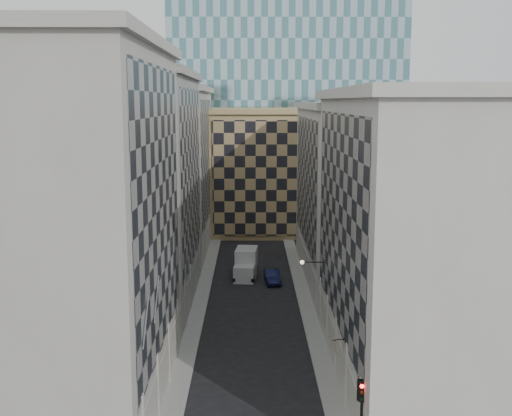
{
  "coord_description": "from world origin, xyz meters",
  "views": [
    {
      "loc": [
        -0.21,
        -29.3,
        19.79
      ],
      "look_at": [
        0.16,
        13.37,
        12.69
      ],
      "focal_mm": 45.0,
      "sensor_mm": 36.0,
      "label": 1
    }
  ],
  "objects": [
    {
      "name": "bracket_lamp",
      "position": [
        4.38,
        24.0,
        6.2
      ],
      "size": [
        1.98,
        0.36,
        0.36
      ],
      "color": "black",
      "rests_on": "ground"
    },
    {
      "name": "tan_block",
      "position": [
        2.0,
        67.9,
        9.44
      ],
      "size": [
        16.8,
        14.8,
        18.8
      ],
      "color": "tan",
      "rests_on": "ground"
    },
    {
      "name": "sidewalk_east",
      "position": [
        5.25,
        30.0,
        0.07
      ],
      "size": [
        1.5,
        100.0,
        0.15
      ],
      "primitive_type": "cube",
      "color": "gray",
      "rests_on": "ground"
    },
    {
      "name": "traffic_light",
      "position": [
        5.9,
        3.71,
        3.42
      ],
      "size": [
        0.57,
        0.53,
        4.56
      ],
      "rotation": [
        0.0,
        0.0,
        -0.23
      ],
      "color": "black",
      "rests_on": "sidewalk_east"
    },
    {
      "name": "bldg_left_a",
      "position": [
        -10.88,
        11.0,
        11.82
      ],
      "size": [
        10.8,
        22.8,
        23.7
      ],
      "color": "#A39F93",
      "rests_on": "ground"
    },
    {
      "name": "sidewalk_west",
      "position": [
        -5.25,
        30.0,
        0.07
      ],
      "size": [
        1.5,
        100.0,
        0.15
      ],
      "primitive_type": "cube",
      "color": "gray",
      "rests_on": "ground"
    },
    {
      "name": "shop_sign",
      "position": [
        5.41,
        10.98,
        3.83
      ],
      "size": [
        0.89,
        0.78,
        0.87
      ],
      "rotation": [
        0.0,
        0.0,
        0.24
      ],
      "color": "black",
      "rests_on": "ground"
    },
    {
      "name": "bldg_left_c",
      "position": [
        -10.88,
        55.0,
        10.83
      ],
      "size": [
        10.8,
        22.8,
        21.7
      ],
      "color": "#A39F93",
      "rests_on": "ground"
    },
    {
      "name": "flagpoles_left",
      "position": [
        -5.9,
        6.0,
        8.0
      ],
      "size": [
        0.1,
        6.33,
        2.33
      ],
      "color": "gray",
      "rests_on": "ground"
    },
    {
      "name": "church_tower",
      "position": [
        0.0,
        82.0,
        26.95
      ],
      "size": [
        7.2,
        7.2,
        51.5
      ],
      "color": "#292420",
      "rests_on": "ground"
    },
    {
      "name": "dark_car",
      "position": [
        2.17,
        39.23,
        0.73
      ],
      "size": [
        1.87,
        4.51,
        1.45
      ],
      "primitive_type": "imported",
      "rotation": [
        0.0,
        0.0,
        0.08
      ],
      "color": "#10153D",
      "rests_on": "ground"
    },
    {
      "name": "bldg_right_a",
      "position": [
        10.88,
        15.0,
        10.32
      ],
      "size": [
        10.8,
        26.8,
        20.7
      ],
      "color": "#BAB5AB",
      "rests_on": "ground"
    },
    {
      "name": "box_truck",
      "position": [
        -0.76,
        41.68,
        1.37
      ],
      "size": [
        2.84,
        5.94,
        3.16
      ],
      "rotation": [
        0.0,
        0.0,
        -0.09
      ],
      "color": "silver",
      "rests_on": "ground"
    },
    {
      "name": "bldg_right_b",
      "position": [
        10.89,
        42.0,
        9.85
      ],
      "size": [
        10.8,
        28.8,
        19.7
      ],
      "color": "#BAB5AB",
      "rests_on": "ground"
    },
    {
      "name": "bldg_left_b",
      "position": [
        -10.88,
        33.0,
        11.32
      ],
      "size": [
        10.8,
        22.8,
        22.7
      ],
      "color": "gray",
      "rests_on": "ground"
    }
  ]
}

